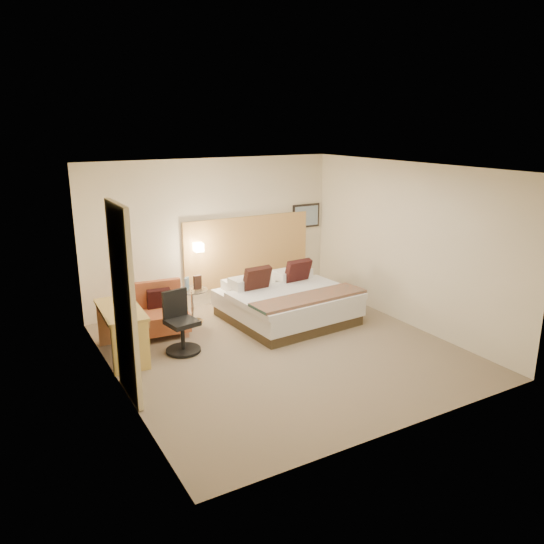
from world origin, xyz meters
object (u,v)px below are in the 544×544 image
bed (286,302)px  side_table (192,304)px  lounge_chair (161,314)px  desk (123,319)px  desk_chair (181,327)px

bed → side_table: size_ratio=3.31×
bed → lounge_chair: 2.13m
bed → lounge_chair: bed is taller
desk → desk_chair: (0.78, -0.22, -0.21)m
desk → lounge_chair: bearing=39.5°
bed → lounge_chair: bearing=166.9°
bed → lounge_chair: (-2.07, 0.48, 0.01)m
side_table → desk_chair: size_ratio=0.69×
bed → desk: 2.84m
bed → desk_chair: 2.07m
lounge_chair → desk: bearing=-140.5°
bed → desk_chair: size_ratio=2.28×
lounge_chair → desk: lounge_chair is taller
side_table → desk_chair: (-0.58, -1.02, 0.05)m
bed → side_table: (-1.46, 0.67, 0.02)m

